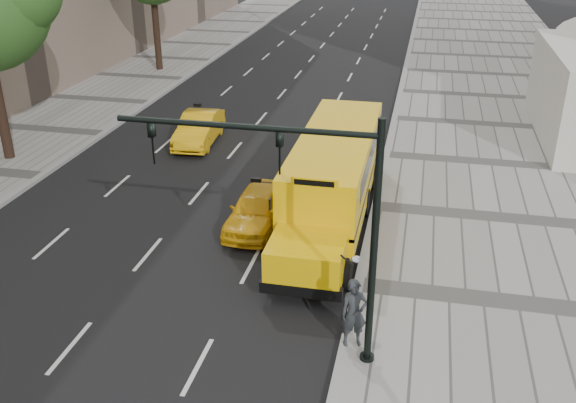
% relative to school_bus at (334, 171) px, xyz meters
% --- Properties ---
extents(ground, '(140.00, 140.00, 0.00)m').
position_rel_school_bus_xyz_m(ground, '(-4.50, 0.82, -1.76)').
color(ground, black).
rests_on(ground, ground).
extents(sidewalk_museum, '(12.00, 140.00, 0.15)m').
position_rel_school_bus_xyz_m(sidewalk_museum, '(7.50, 0.82, -1.69)').
color(sidewalk_museum, gray).
rests_on(sidewalk_museum, ground).
extents(curb_museum, '(0.30, 140.00, 0.15)m').
position_rel_school_bus_xyz_m(curb_museum, '(1.50, 0.82, -1.69)').
color(curb_museum, gray).
rests_on(curb_museum, ground).
extents(curb_far, '(0.30, 140.00, 0.15)m').
position_rel_school_bus_xyz_m(curb_far, '(-12.50, 0.82, -1.69)').
color(curb_far, gray).
rests_on(curb_far, ground).
extents(school_bus, '(2.96, 11.56, 3.19)m').
position_rel_school_bus_xyz_m(school_bus, '(0.00, 0.00, 0.00)').
color(school_bus, '#F7BB04').
rests_on(school_bus, ground).
extents(taxi_near, '(1.75, 4.13, 1.39)m').
position_rel_school_bus_xyz_m(taxi_near, '(-2.50, -1.47, -1.07)').
color(taxi_near, '#EFAE0E').
rests_on(taxi_near, ground).
extents(taxi_far, '(1.90, 4.56, 1.47)m').
position_rel_school_bus_xyz_m(taxi_far, '(-7.43, 6.43, -1.03)').
color(taxi_far, '#EFAE0E').
rests_on(taxi_far, ground).
extents(pedestrian, '(0.80, 0.66, 1.88)m').
position_rel_school_bus_xyz_m(pedestrian, '(1.67, -7.65, -0.67)').
color(pedestrian, '#2B2F33').
rests_on(pedestrian, sidewalk_museum).
extents(traffic_signal, '(6.18, 0.36, 6.40)m').
position_rel_school_bus_xyz_m(traffic_signal, '(0.69, -8.18, 2.33)').
color(traffic_signal, black).
rests_on(traffic_signal, ground).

